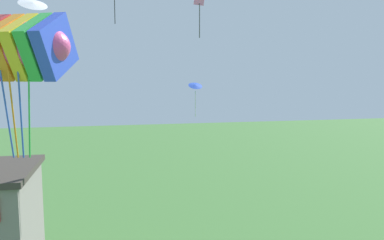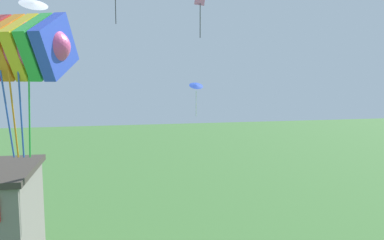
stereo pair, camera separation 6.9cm
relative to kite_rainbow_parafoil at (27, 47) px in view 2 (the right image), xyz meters
The scene contains 4 objects.
kite_rainbow_parafoil is the anchor object (origin of this frame).
kite_white_delta 4.49m from the kite_rainbow_parafoil, 97.07° to the left, with size 1.49×1.42×2.72m.
kite_blue_delta 12.28m from the kite_rainbow_parafoil, 50.56° to the left, with size 0.92×0.86×2.17m.
kite_pink_diamond 9.67m from the kite_rainbow_parafoil, 39.36° to the left, with size 0.65×0.42×2.51m.
Camera 2 is at (-2.73, -6.02, 8.52)m, focal length 35.00 mm.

